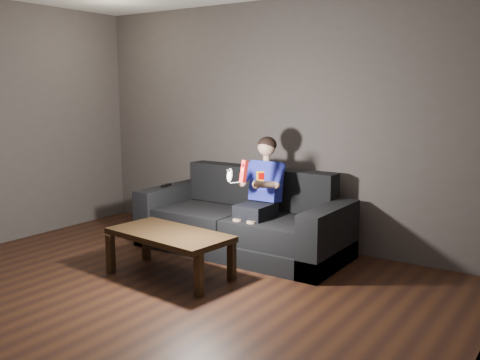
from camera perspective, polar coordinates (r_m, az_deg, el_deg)
The scene contains 9 objects.
floor at distance 4.42m, azimuth -13.36°, elevation -13.57°, with size 5.00×5.00×0.00m, color black.
back_wall at distance 6.05m, azimuth 3.89°, elevation 6.05°, with size 5.00×0.04×2.70m, color #3E3835.
right_wall at distance 2.79m, azimuth 22.70°, elevation 1.26°, with size 0.04×5.00×2.70m, color #3E3835.
sofa at distance 5.76m, azimuth 0.34°, elevation -4.83°, with size 2.26×0.98×0.87m.
child at distance 5.48m, azimuth 2.22°, elevation -0.72°, with size 0.47×0.57×1.15m.
wii_remote_red at distance 5.03m, azimuth 0.42°, elevation 0.93°, with size 0.07×0.09×0.22m.
nunchuk_white at distance 5.13m, azimuth -1.09°, elevation 0.51°, with size 0.08×0.10×0.15m.
wii_remote_black at distance 6.24m, azimuth -7.88°, elevation -0.57°, with size 0.06×0.16×0.03m.
coffee_table at distance 5.00m, azimuth -7.53°, elevation -6.15°, with size 1.23×0.70×0.43m.
Camera 1 is at (3.04, -2.72, 1.72)m, focal length 40.00 mm.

